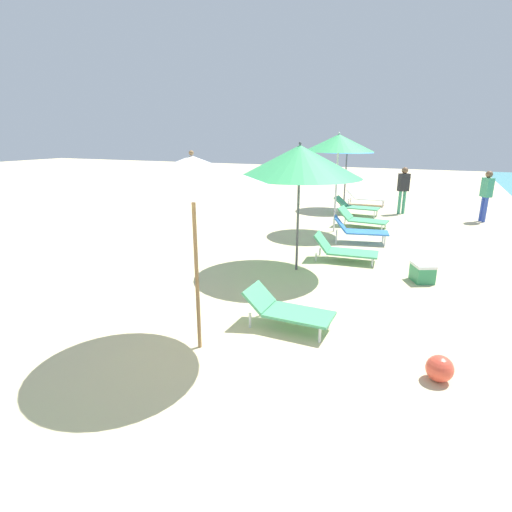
{
  "coord_description": "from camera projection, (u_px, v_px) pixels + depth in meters",
  "views": [
    {
      "loc": [
        2.63,
        3.72,
        2.74
      ],
      "look_at": [
        0.32,
        8.84,
        1.04
      ],
      "focal_mm": 28.21,
      "sensor_mm": 36.0,
      "label": 1
    }
  ],
  "objects": [
    {
      "name": "cooler_box",
      "position": [
        422.0,
        273.0,
        7.78
      ],
      "size": [
        0.51,
        0.55,
        0.36
      ],
      "color": "#338C59",
      "rests_on": "ground"
    },
    {
      "name": "umbrella_fifth",
      "position": [
        339.0,
        143.0,
        11.14
      ],
      "size": [
        1.96,
        1.96,
        2.82
      ],
      "color": "silver",
      "rests_on": "ground"
    },
    {
      "name": "lounger_fourth_shoreside",
      "position": [
        343.0,
        250.0,
        9.05
      ],
      "size": [
        1.45,
        0.72,
        0.61
      ],
      "rotation": [
        0.0,
        0.0,
        0.09
      ],
      "color": "#4CA572",
      "rests_on": "ground"
    },
    {
      "name": "umbrella_third",
      "position": [
        192.0,
        173.0,
        4.75
      ],
      "size": [
        2.03,
        2.03,
        2.57
      ],
      "color": "olive",
      "rests_on": "ground"
    },
    {
      "name": "umbrella_fourth",
      "position": [
        300.0,
        162.0,
        7.89
      ],
      "size": [
        2.48,
        2.48,
        2.61
      ],
      "color": "#4C4C51",
      "rests_on": "ground"
    },
    {
      "name": "lounger_fifth_shoreside",
      "position": [
        361.0,
        219.0,
        12.4
      ],
      "size": [
        1.52,
        0.74,
        0.59
      ],
      "rotation": [
        0.0,
        0.0,
        -0.07
      ],
      "color": "#4CA572",
      "rests_on": "ground"
    },
    {
      "name": "lounger_farthest_shoreside",
      "position": [
        365.0,
        197.0,
        16.25
      ],
      "size": [
        1.58,
        0.67,
        0.64
      ],
      "rotation": [
        0.0,
        0.0,
        0.04
      ],
      "color": "white",
      "rests_on": "ground"
    },
    {
      "name": "beach_ball",
      "position": [
        440.0,
        369.0,
        4.63
      ],
      "size": [
        0.31,
        0.31,
        0.31
      ],
      "primitive_type": "sphere",
      "color": "#E54C38",
      "rests_on": "ground"
    },
    {
      "name": "umbrella_farthest",
      "position": [
        347.0,
        147.0,
        14.85
      ],
      "size": [
        1.97,
        1.97,
        2.56
      ],
      "color": "#4C4C51",
      "rests_on": "ground"
    },
    {
      "name": "person_walking_far",
      "position": [
        403.0,
        186.0,
        14.27
      ],
      "size": [
        0.42,
        0.38,
        1.65
      ],
      "rotation": [
        0.0,
        0.0,
        2.16
      ],
      "color": "#3F9972",
      "rests_on": "ground"
    },
    {
      "name": "lounger_third_shoreside",
      "position": [
        287.0,
        309.0,
        5.89
      ],
      "size": [
        1.29,
        0.58,
        0.56
      ],
      "rotation": [
        0.0,
        0.0,
        -0.01
      ],
      "color": "#4CA572",
      "rests_on": "ground"
    },
    {
      "name": "lounger_farthest_inland",
      "position": [
        356.0,
        206.0,
        14.24
      ],
      "size": [
        1.57,
        0.68,
        0.62
      ],
      "rotation": [
        0.0,
        0.0,
        -0.04
      ],
      "color": "#4CA572",
      "rests_on": "ground"
    },
    {
      "name": "lounger_fifth_inland",
      "position": [
        359.0,
        230.0,
        10.56
      ],
      "size": [
        1.49,
        0.84,
        0.69
      ],
      "rotation": [
        0.0,
        0.0,
        0.22
      ],
      "color": "blue",
      "rests_on": "ground"
    },
    {
      "name": "person_walking_mid",
      "position": [
        486.0,
        191.0,
        12.95
      ],
      "size": [
        0.37,
        0.42,
        1.64
      ],
      "rotation": [
        0.0,
        0.0,
        0.52
      ],
      "color": "#334CB2",
      "rests_on": "ground"
    }
  ]
}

